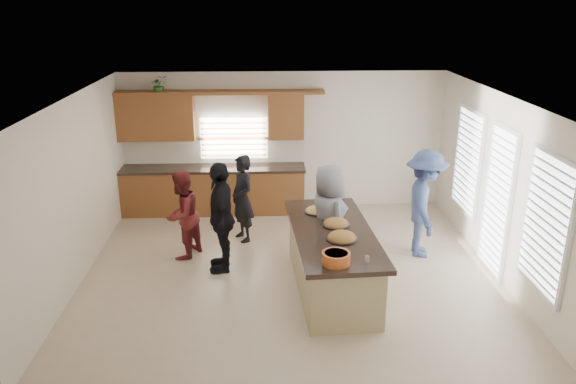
{
  "coord_description": "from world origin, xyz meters",
  "views": [
    {
      "loc": [
        -0.38,
        -8.12,
        4.19
      ],
      "look_at": [
        -0.01,
        0.56,
        1.15
      ],
      "focal_mm": 35.0,
      "sensor_mm": 36.0,
      "label": 1
    }
  ],
  "objects_px": {
    "salad_bowl": "(336,258)",
    "woman_left_front": "(221,217)",
    "island": "(332,261)",
    "woman_right_front": "(328,220)",
    "woman_right_back": "(425,204)",
    "woman_left_mid": "(182,215)",
    "woman_left_back": "(242,199)"
  },
  "relations": [
    {
      "from": "woman_left_mid",
      "to": "woman_left_front",
      "type": "relative_size",
      "value": 0.84
    },
    {
      "from": "woman_left_back",
      "to": "woman_right_back",
      "type": "relative_size",
      "value": 0.86
    },
    {
      "from": "woman_left_back",
      "to": "woman_right_back",
      "type": "height_order",
      "value": "woman_right_back"
    },
    {
      "from": "woman_left_front",
      "to": "woman_right_back",
      "type": "distance_m",
      "value": 3.37
    },
    {
      "from": "island",
      "to": "woman_right_back",
      "type": "relative_size",
      "value": 1.5
    },
    {
      "from": "woman_left_back",
      "to": "woman_right_front",
      "type": "relative_size",
      "value": 0.89
    },
    {
      "from": "island",
      "to": "woman_right_front",
      "type": "relative_size",
      "value": 1.55
    },
    {
      "from": "island",
      "to": "woman_right_front",
      "type": "height_order",
      "value": "woman_right_front"
    },
    {
      "from": "island",
      "to": "woman_right_back",
      "type": "distance_m",
      "value": 2.08
    },
    {
      "from": "woman_left_front",
      "to": "woman_right_back",
      "type": "relative_size",
      "value": 0.98
    },
    {
      "from": "woman_left_front",
      "to": "woman_right_front",
      "type": "distance_m",
      "value": 1.68
    },
    {
      "from": "woman_right_back",
      "to": "woman_left_mid",
      "type": "bearing_deg",
      "value": 98.69
    },
    {
      "from": "woman_left_back",
      "to": "woman_left_front",
      "type": "xyz_separation_m",
      "value": [
        -0.29,
        -1.14,
        0.11
      ]
    },
    {
      "from": "island",
      "to": "salad_bowl",
      "type": "relative_size",
      "value": 7.51
    },
    {
      "from": "woman_right_back",
      "to": "woman_left_front",
      "type": "bearing_deg",
      "value": 106.74
    },
    {
      "from": "woman_left_mid",
      "to": "woman_left_front",
      "type": "distance_m",
      "value": 0.86
    },
    {
      "from": "salad_bowl",
      "to": "woman_left_front",
      "type": "xyz_separation_m",
      "value": [
        -1.59,
        1.8,
        -0.13
      ]
    },
    {
      "from": "salad_bowl",
      "to": "woman_right_back",
      "type": "bearing_deg",
      "value": 51.38
    },
    {
      "from": "woman_left_back",
      "to": "woman_right_back",
      "type": "xyz_separation_m",
      "value": [
        3.06,
        -0.74,
        0.13
      ]
    },
    {
      "from": "woman_left_mid",
      "to": "woman_left_back",
      "type": "bearing_deg",
      "value": 150.55
    },
    {
      "from": "woman_left_mid",
      "to": "woman_right_front",
      "type": "distance_m",
      "value": 2.45
    },
    {
      "from": "woman_left_mid",
      "to": "woman_left_front",
      "type": "xyz_separation_m",
      "value": [
        0.69,
        -0.49,
        0.15
      ]
    },
    {
      "from": "island",
      "to": "woman_left_front",
      "type": "relative_size",
      "value": 1.53
    },
    {
      "from": "island",
      "to": "woman_left_front",
      "type": "height_order",
      "value": "woman_left_front"
    },
    {
      "from": "island",
      "to": "woman_left_back",
      "type": "distance_m",
      "value": 2.35
    },
    {
      "from": "salad_bowl",
      "to": "woman_left_back",
      "type": "xyz_separation_m",
      "value": [
        -1.3,
        2.95,
        -0.25
      ]
    },
    {
      "from": "salad_bowl",
      "to": "woman_right_front",
      "type": "height_order",
      "value": "woman_right_front"
    },
    {
      "from": "woman_right_back",
      "to": "woman_left_back",
      "type": "bearing_deg",
      "value": 86.26
    },
    {
      "from": "woman_left_mid",
      "to": "woman_right_back",
      "type": "distance_m",
      "value": 4.05
    },
    {
      "from": "woman_left_mid",
      "to": "woman_right_front",
      "type": "relative_size",
      "value": 0.85
    },
    {
      "from": "salad_bowl",
      "to": "woman_right_back",
      "type": "distance_m",
      "value": 2.83
    },
    {
      "from": "woman_right_front",
      "to": "woman_right_back",
      "type": "bearing_deg",
      "value": -92.76
    }
  ]
}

